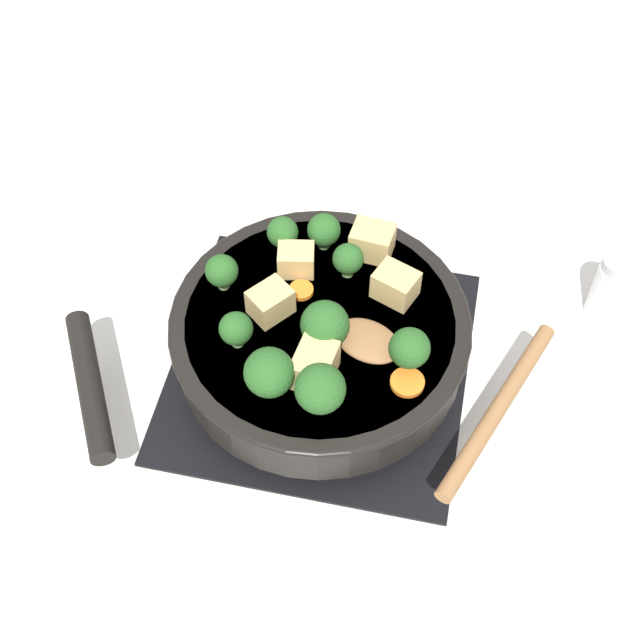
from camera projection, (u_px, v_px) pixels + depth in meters
The scene contains 21 objects.
ground_plane at pixel (320, 366), 0.95m from camera, with size 2.40×2.40×0.00m, color white.
front_burner_grate at pixel (320, 359), 0.94m from camera, with size 0.31×0.31×0.03m.
skillet_pan at pixel (318, 335), 0.91m from camera, with size 0.34×0.41×0.06m.
wooden_spoon at pixel (437, 377), 0.84m from camera, with size 0.20×0.22×0.02m.
tofu_cube_center_large at pixel (270, 302), 0.88m from camera, with size 0.04×0.03×0.03m, color #DBB770.
tofu_cube_near_handle at pixel (315, 365), 0.83m from camera, with size 0.04×0.04×0.04m, color #DBB770.
tofu_cube_east_chunk at pixel (372, 241), 0.93m from camera, with size 0.04×0.03×0.03m, color #DBB770.
tofu_cube_west_chunk at pixel (396, 285), 0.89m from camera, with size 0.04×0.03×0.03m, color #DBB770.
tofu_cube_back_piece at pixel (296, 260), 0.91m from camera, with size 0.04×0.03×0.03m, color #DBB770.
broccoli_floret_near_spoon at pixel (222, 271), 0.89m from camera, with size 0.03×0.03×0.04m.
broccoli_floret_center_top at pixel (410, 348), 0.83m from camera, with size 0.04×0.04×0.05m.
broccoli_floret_east_rim at pixel (320, 389), 0.80m from camera, with size 0.05×0.05×0.05m.
broccoli_floret_west_rim at pixel (269, 373), 0.81m from camera, with size 0.05×0.05×0.05m.
broccoli_floret_north_edge at pixel (348, 259), 0.90m from camera, with size 0.03×0.03×0.04m.
broccoli_floret_south_cluster at pixel (324, 230), 0.93m from camera, with size 0.04×0.04×0.04m.
broccoli_floret_mid_floret at pixel (236, 329), 0.85m from camera, with size 0.03×0.03×0.04m.
broccoli_floret_small_inner at pixel (283, 233), 0.93m from camera, with size 0.03×0.03×0.04m.
broccoli_floret_tall_stem at pixel (325, 325), 0.85m from camera, with size 0.05×0.05×0.05m.
carrot_slice_orange_thin at pixel (407, 382), 0.84m from camera, with size 0.03×0.03×0.01m, color orange.
carrot_slice_near_center at pixel (301, 290), 0.91m from camera, with size 0.03×0.03×0.01m, color orange.
salt_shaker at pixel (609, 287), 0.96m from camera, with size 0.04×0.04×0.09m.
Camera 1 is at (-0.52, -0.11, 0.79)m, focal length 50.00 mm.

